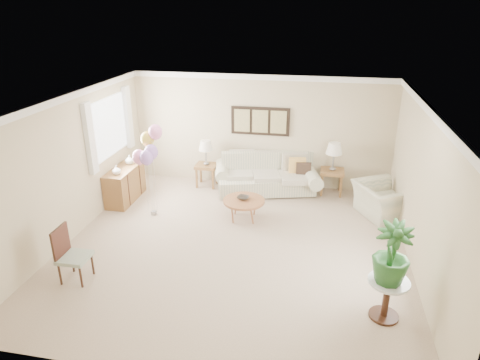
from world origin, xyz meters
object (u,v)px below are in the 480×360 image
Objects in this scene: coffee_table at (244,201)px; accent_chair at (70,253)px; balloon_cluster at (148,148)px; sofa at (267,177)px; armchair at (382,201)px.

coffee_table is 0.93× the size of accent_chair.
sofa is at bearing 37.87° from balloon_cluster.
balloon_cluster reaches higher than accent_chair.
coffee_table is (-0.26, -1.47, 0.04)m from sofa.
balloon_cluster is (-4.59, -0.85, 1.10)m from armchair.
armchair is at bearing 10.45° from balloon_cluster.
accent_chair reaches higher than armchair.
armchair is 0.56× the size of balloon_cluster.
accent_chair is (-2.27, -2.52, 0.08)m from coffee_table.
armchair reaches higher than coffee_table.
coffee_table is at bearing 5.36° from balloon_cluster.
coffee_table is 3.39m from accent_chair.
armchair is at bearing -18.02° from sofa.
sofa is 2.60m from armchair.
balloon_cluster reaches higher than sofa.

